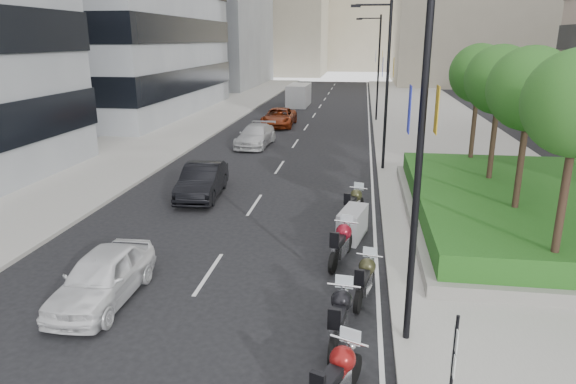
% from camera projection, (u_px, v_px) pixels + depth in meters
% --- Properties ---
extents(ground, '(160.00, 160.00, 0.00)m').
position_uv_depth(ground, '(221.00, 352.00, 12.00)').
color(ground, black).
rests_on(ground, ground).
extents(sidewalk_right, '(10.00, 100.00, 0.15)m').
position_uv_depth(sidewalk_right, '(440.00, 134.00, 39.21)').
color(sidewalk_right, '#9E9B93').
rests_on(sidewalk_right, ground).
extents(sidewalk_left, '(8.00, 100.00, 0.15)m').
position_uv_depth(sidewalk_left, '(176.00, 127.00, 42.07)').
color(sidewalk_left, '#9E9B93').
rests_on(sidewalk_left, ground).
extents(lane_edge, '(0.12, 100.00, 0.01)m').
position_uv_depth(lane_edge, '(370.00, 133.00, 39.95)').
color(lane_edge, silver).
rests_on(lane_edge, ground).
extents(lane_centre, '(0.12, 100.00, 0.01)m').
position_uv_depth(lane_centre, '(303.00, 131.00, 40.66)').
color(lane_centre, silver).
rests_on(lane_centre, ground).
extents(planter, '(10.00, 14.00, 0.40)m').
position_uv_depth(planter, '(538.00, 217.00, 20.02)').
color(planter, gray).
rests_on(planter, sidewalk_right).
extents(hedge, '(9.40, 13.40, 0.80)m').
position_uv_depth(hedge, '(540.00, 202.00, 19.85)').
color(hedge, '#1D4714').
rests_on(hedge, planter).
extents(tree_1, '(2.80, 2.80, 6.30)m').
position_uv_depth(tree_1, '(530.00, 90.00, 16.88)').
color(tree_1, '#332319').
rests_on(tree_1, planter).
extents(tree_2, '(2.80, 2.80, 6.30)m').
position_uv_depth(tree_2, '(500.00, 80.00, 20.67)').
color(tree_2, '#332319').
rests_on(tree_2, planter).
extents(tree_3, '(2.80, 2.80, 6.30)m').
position_uv_depth(tree_3, '(479.00, 74.00, 24.47)').
color(tree_3, '#332319').
rests_on(tree_3, planter).
extents(lamp_post_0, '(2.34, 0.45, 9.00)m').
position_uv_depth(lamp_post_0, '(414.00, 135.00, 10.94)').
color(lamp_post_0, black).
rests_on(lamp_post_0, ground).
extents(lamp_post_1, '(2.34, 0.45, 9.00)m').
position_uv_depth(lamp_post_1, '(385.00, 78.00, 27.06)').
color(lamp_post_1, black).
rests_on(lamp_post_1, ground).
extents(lamp_post_2, '(2.34, 0.45, 9.00)m').
position_uv_depth(lamp_post_2, '(377.00, 63.00, 44.13)').
color(lamp_post_2, black).
rests_on(lamp_post_2, ground).
extents(parking_sign, '(0.06, 0.32, 2.50)m').
position_uv_depth(parking_sign, '(453.00, 368.00, 9.03)').
color(parking_sign, black).
rests_on(parking_sign, ground).
extents(motorcycle_1, '(1.13, 2.33, 1.22)m').
position_uv_depth(motorcycle_1, '(337.00, 379.00, 10.00)').
color(motorcycle_1, black).
rests_on(motorcycle_1, ground).
extents(motorcycle_2, '(0.83, 2.47, 1.23)m').
position_uv_depth(motorcycle_2, '(340.00, 317.00, 12.24)').
color(motorcycle_2, black).
rests_on(motorcycle_2, ground).
extents(motorcycle_3, '(0.78, 2.23, 1.12)m').
position_uv_depth(motorcycle_3, '(365.00, 279.00, 14.32)').
color(motorcycle_3, black).
rests_on(motorcycle_3, ground).
extents(motorcycle_4, '(0.89, 2.42, 1.22)m').
position_uv_depth(motorcycle_4, '(341.00, 243.00, 16.68)').
color(motorcycle_4, black).
rests_on(motorcycle_4, ground).
extents(motorcycle_5, '(1.14, 1.97, 1.13)m').
position_uv_depth(motorcycle_5, '(352.00, 224.00, 18.65)').
color(motorcycle_5, black).
rests_on(motorcycle_5, ground).
extents(motorcycle_6, '(0.98, 2.22, 1.14)m').
position_uv_depth(motorcycle_6, '(354.00, 203.00, 20.86)').
color(motorcycle_6, black).
rests_on(motorcycle_6, ground).
extents(car_a, '(1.73, 4.24, 1.44)m').
position_uv_depth(car_a, '(102.00, 277.00, 14.16)').
color(car_a, white).
rests_on(car_a, ground).
extents(car_b, '(1.99, 4.76, 1.53)m').
position_uv_depth(car_b, '(202.00, 181.00, 23.57)').
color(car_b, black).
rests_on(car_b, ground).
extents(car_c, '(2.32, 5.08, 1.44)m').
position_uv_depth(car_c, '(256.00, 136.00, 34.84)').
color(car_c, '#B8B8BA').
rests_on(car_c, ground).
extents(car_d, '(2.51, 5.41, 1.50)m').
position_uv_depth(car_d, '(279.00, 117.00, 42.80)').
color(car_d, maroon).
rests_on(car_d, ground).
extents(delivery_van, '(2.20, 5.56, 2.32)m').
position_uv_depth(delivery_van, '(299.00, 96.00, 55.59)').
color(delivery_van, silver).
rests_on(delivery_van, ground).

